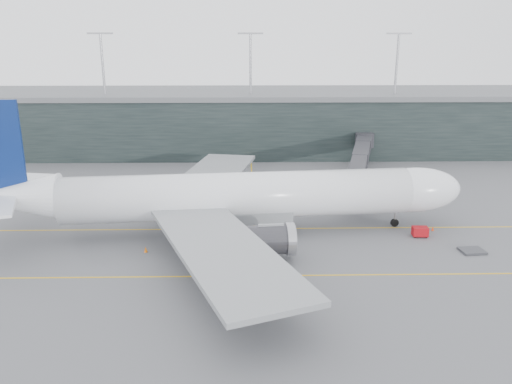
{
  "coord_description": "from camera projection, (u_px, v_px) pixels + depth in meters",
  "views": [
    {
      "loc": [
        3.76,
        -74.26,
        26.37
      ],
      "look_at": [
        5.22,
        -4.0,
        5.75
      ],
      "focal_mm": 35.0,
      "sensor_mm": 36.0,
      "label": 1
    }
  ],
  "objects": [
    {
      "name": "jet_bridge",
      "position": [
        353.0,
        153.0,
        101.75
      ],
      "size": [
        15.49,
        45.65,
        7.08
      ],
      "rotation": [
        0.0,
        0.0,
        -0.27
      ],
      "color": "#2A2A2F",
      "rests_on": "ground"
    },
    {
      "name": "taxiline_lead_main",
      "position": [
        252.0,
        186.0,
        97.87
      ],
      "size": [
        0.25,
        60.0,
        0.02
      ],
      "primitive_type": "cube",
      "color": "gold",
      "rests_on": "ground"
    },
    {
      "name": "main_aircraft",
      "position": [
        235.0,
        197.0,
        71.69
      ],
      "size": [
        70.39,
        65.87,
        19.73
      ],
      "rotation": [
        0.0,
        0.0,
        0.09
      ],
      "color": "white",
      "rests_on": "ground"
    },
    {
      "name": "taxiline_a",
      "position": [
        221.0,
        229.0,
        74.75
      ],
      "size": [
        160.0,
        0.25,
        0.02
      ],
      "primitive_type": "cube",
      "color": "gold",
      "rests_on": "ground"
    },
    {
      "name": "terminal",
      "position": [
        231.0,
        120.0,
        132.08
      ],
      "size": [
        240.0,
        36.0,
        29.0
      ],
      "color": "black",
      "rests_on": "ground"
    },
    {
      "name": "cone_tail",
      "position": [
        146.0,
        249.0,
        66.25
      ],
      "size": [
        0.48,
        0.48,
        0.76
      ],
      "primitive_type": "cone",
      "color": "orange",
      "rests_on": "ground"
    },
    {
      "name": "uld_b",
      "position": [
        202.0,
        195.0,
        88.34
      ],
      "size": [
        2.37,
        2.17,
        1.75
      ],
      "rotation": [
        0.0,
        0.0,
        0.4
      ],
      "color": "#343338",
      "rests_on": "ground"
    },
    {
      "name": "ground",
      "position": [
        222.0,
        220.0,
        78.59
      ],
      "size": [
        320.0,
        320.0,
        0.0
      ],
      "primitive_type": "plane",
      "color": "#56565B",
      "rests_on": "ground"
    },
    {
      "name": "cone_nose",
      "position": [
        433.0,
        229.0,
        73.99
      ],
      "size": [
        0.41,
        0.41,
        0.65
      ],
      "primitive_type": "cone",
      "color": "#FA3B0D",
      "rests_on": "ground"
    },
    {
      "name": "baggage_dolly",
      "position": [
        472.0,
        251.0,
        66.34
      ],
      "size": [
        3.32,
        2.77,
        0.31
      ],
      "primitive_type": "cube",
      "rotation": [
        0.0,
        0.0,
        0.1
      ],
      "color": "#343539",
      "rests_on": "ground"
    },
    {
      "name": "uld_a",
      "position": [
        203.0,
        196.0,
        88.55
      ],
      "size": [
        2.02,
        1.76,
        1.59
      ],
      "rotation": [
        0.0,
        0.0,
        0.23
      ],
      "color": "#343338",
      "rests_on": "ground"
    },
    {
      "name": "taxiline_b",
      "position": [
        215.0,
        276.0,
        59.4
      ],
      "size": [
        160.0,
        0.25,
        0.02
      ],
      "primitive_type": "cube",
      "color": "gold",
      "rests_on": "ground"
    },
    {
      "name": "uld_c",
      "position": [
        221.0,
        195.0,
        88.39
      ],
      "size": [
        2.37,
        2.1,
        1.81
      ],
      "rotation": [
        0.0,
        0.0,
        0.3
      ],
      "color": "#343338",
      "rests_on": "ground"
    },
    {
      "name": "cone_wing_stbd",
      "position": [
        296.0,
        276.0,
        58.73
      ],
      "size": [
        0.43,
        0.43,
        0.68
      ],
      "primitive_type": "cone",
      "color": "orange",
      "rests_on": "ground"
    },
    {
      "name": "cone_wing_port",
      "position": [
        288.0,
        197.0,
        89.19
      ],
      "size": [
        0.44,
        0.44,
        0.7
      ],
      "primitive_type": "cone",
      "color": "#F3570D",
      "rests_on": "ground"
    },
    {
      "name": "gse_cart",
      "position": [
        420.0,
        231.0,
        71.47
      ],
      "size": [
        2.23,
        1.48,
        1.48
      ],
      "rotation": [
        0.0,
        0.0,
        -0.05
      ],
      "color": "#A60B12",
      "rests_on": "ground"
    }
  ]
}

